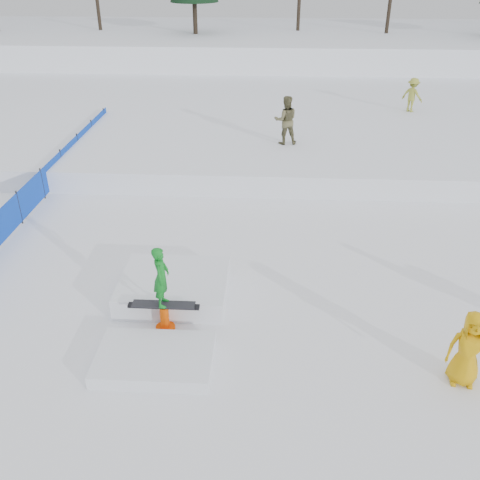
# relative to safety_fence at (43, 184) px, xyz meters

# --- Properties ---
(ground) EXTENTS (120.00, 120.00, 0.00)m
(ground) POSITION_rel_safety_fence_xyz_m (6.50, -6.60, -0.55)
(ground) COLOR white
(snow_berm) EXTENTS (60.00, 14.00, 2.40)m
(snow_berm) POSITION_rel_safety_fence_xyz_m (6.50, 23.40, 0.65)
(snow_berm) COLOR white
(snow_berm) RESTS_ON ground
(snow_midrise) EXTENTS (50.00, 18.00, 0.80)m
(snow_midrise) POSITION_rel_safety_fence_xyz_m (6.50, 9.40, -0.15)
(snow_midrise) COLOR white
(snow_midrise) RESTS_ON ground
(safety_fence) EXTENTS (0.05, 16.00, 1.10)m
(safety_fence) POSITION_rel_safety_fence_xyz_m (0.00, 0.00, 0.00)
(safety_fence) COLOR #0C39B4
(safety_fence) RESTS_ON ground
(walker_olive) EXTENTS (0.99, 0.81, 1.87)m
(walker_olive) POSITION_rel_safety_fence_xyz_m (8.30, 3.94, 1.19)
(walker_olive) COLOR brown
(walker_olive) RESTS_ON snow_midrise
(walker_ygreen) EXTENTS (1.13, 1.08, 1.55)m
(walker_ygreen) POSITION_rel_safety_fence_xyz_m (14.27, 8.93, 1.02)
(walker_ygreen) COLOR #979C34
(walker_ygreen) RESTS_ON snow_midrise
(spectator_yellow) EXTENTS (0.89, 0.66, 1.66)m
(spectator_yellow) POSITION_rel_safety_fence_xyz_m (11.62, -8.21, 0.28)
(spectator_yellow) COLOR #D29806
(spectator_yellow) RESTS_ON ground
(jib_rail_feature) EXTENTS (2.60, 4.40, 2.11)m
(jib_rail_feature) POSITION_rel_safety_fence_xyz_m (5.43, -6.30, -0.25)
(jib_rail_feature) COLOR white
(jib_rail_feature) RESTS_ON ground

